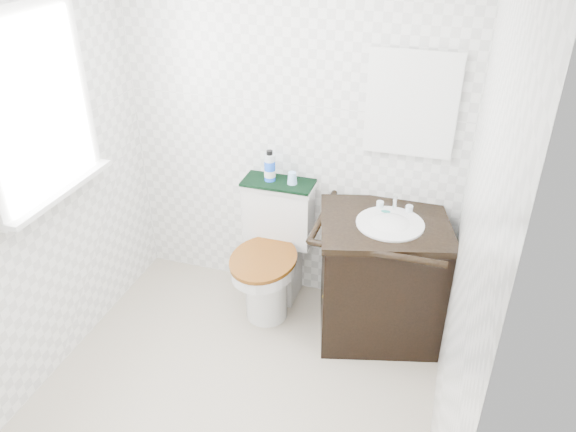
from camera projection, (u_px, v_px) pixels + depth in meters
The scene contains 13 objects.
floor at pixel (227, 407), 3.14m from camera, with size 2.40×2.40×0.00m, color #A49784.
wall_back at pixel (291, 130), 3.52m from camera, with size 2.40×2.40×0.00m, color white.
wall_left at pixel (12, 190), 2.82m from camera, with size 2.40×2.40×0.00m, color white.
wall_right at pixel (464, 265), 2.25m from camera, with size 2.40×2.40×0.00m, color white.
window at pixel (34, 108), 2.84m from camera, with size 0.02×0.70×0.90m, color white.
mirror at pixel (411, 104), 3.19m from camera, with size 0.50×0.02×0.60m, color silver.
toilet at pixel (273, 257), 3.76m from camera, with size 0.47×0.64×0.87m.
vanity at pixel (380, 275), 3.49m from camera, with size 0.89×0.82×0.92m.
trash_bin at pixel (343, 302), 3.70m from camera, with size 0.24×0.20×0.31m.
towel at pixel (278, 183), 3.61m from camera, with size 0.46×0.22×0.02m, color black.
mouthwash_bottle at pixel (270, 167), 3.58m from camera, with size 0.07×0.07×0.21m.
cup at pixel (292, 178), 3.56m from camera, with size 0.06×0.06×0.08m, color #9BCDFF.
soap_bar at pixel (386, 212), 3.37m from camera, with size 0.07×0.04×0.02m, color #177366.
Camera 1 is at (0.97, -1.97, 2.50)m, focal length 35.00 mm.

